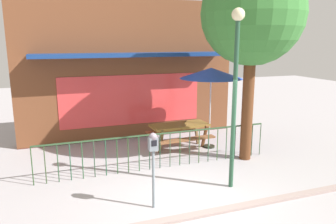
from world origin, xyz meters
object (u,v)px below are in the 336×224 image
Objects in this scene: patio_umbrella at (211,74)px; picnic_table_left at (180,129)px; street_tree at (252,15)px; street_lamp at (236,75)px; parking_meter_near at (153,151)px.

picnic_table_left is at bearing 165.13° from patio_umbrella.
street_tree is at bearing -46.79° from picnic_table_left.
street_tree reaches higher than street_lamp.
patio_umbrella is at bearing 47.51° from parking_meter_near.
street_tree reaches higher than patio_umbrella.
picnic_table_left is at bearing 91.59° from street_lamp.
parking_meter_near reaches higher than picnic_table_left.
parking_meter_near is 0.29× the size of street_tree.
street_lamp is at bearing 9.31° from parking_meter_near.
patio_umbrella is 2.14m from street_tree.
parking_meter_near is at bearing -119.75° from picnic_table_left.
picnic_table_left is 3.60m from street_lamp.
patio_umbrella is 0.63× the size of street_lamp.
street_tree is 2.43m from street_lamp.
street_lamp is at bearing -132.17° from street_tree.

